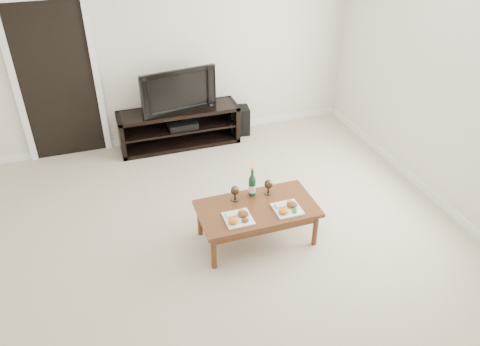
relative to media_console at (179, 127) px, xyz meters
name	(u,v)px	position (x,y,z in m)	size (l,w,h in m)	color
floor	(241,257)	(0.08, -2.50, -0.28)	(5.50, 5.50, 0.00)	beige
back_wall	(175,49)	(0.08, 0.27, 1.02)	(5.00, 0.04, 2.60)	silver
doorway	(58,83)	(-1.47, 0.24, 0.75)	(0.90, 0.02, 2.05)	black
media_console	(179,127)	(0.00, 0.00, 0.00)	(1.67, 0.45, 0.55)	black
television	(176,89)	(0.00, 0.00, 0.57)	(1.04, 0.14, 0.60)	black
av_receiver	(182,124)	(0.04, -0.01, 0.05)	(0.40, 0.30, 0.08)	black
subwoofer	(239,120)	(0.92, 0.08, -0.07)	(0.27, 0.27, 0.41)	black
coffee_table	(257,223)	(0.33, -2.27, -0.07)	(1.21, 0.66, 0.42)	#562F17
plate_left	(238,217)	(0.08, -2.40, 0.18)	(0.27, 0.27, 0.07)	white
plate_right	(287,207)	(0.60, -2.41, 0.18)	(0.27, 0.27, 0.07)	white
wine_bottle	(252,181)	(0.35, -2.06, 0.32)	(0.07, 0.07, 0.35)	#0F371F
goblet_left	(235,193)	(0.15, -2.08, 0.23)	(0.09, 0.09, 0.17)	#3A2F20
goblet_right	(268,187)	(0.52, -2.09, 0.23)	(0.09, 0.09, 0.17)	#3A2F20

